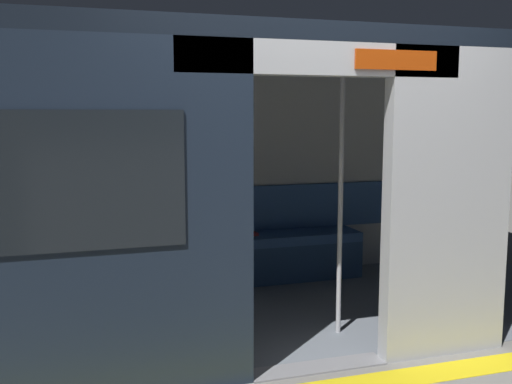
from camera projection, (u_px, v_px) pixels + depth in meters
The scene contains 8 objects.
ground_plane at pixel (317, 368), 3.86m from camera, with size 60.00×60.00×0.00m, color gray.
train_car at pixel (258, 140), 4.67m from camera, with size 6.40×2.49×2.18m.
bench_seat at pixel (235, 248), 5.68m from camera, with size 2.54×0.44×0.46m.
person_seated at pixel (219, 217), 5.54m from camera, with size 0.55×0.70×1.19m.
handbag at pixel (166, 232), 5.52m from camera, with size 0.26×0.15×0.17m.
book at pixel (247, 233), 5.80m from camera, with size 0.15×0.22×0.03m, color #B22D2D.
grab_pole_door at pixel (236, 203), 4.10m from camera, with size 0.04×0.04×2.04m, color silver.
grab_pole_far at pixel (341, 198), 4.34m from camera, with size 0.04×0.04×2.04m, color silver.
Camera 1 is at (1.49, 3.38, 1.65)m, focal length 41.81 mm.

